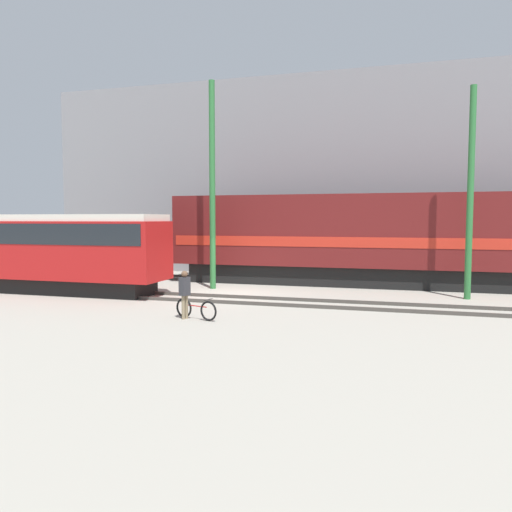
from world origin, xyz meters
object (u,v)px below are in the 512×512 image
object	(u,v)px
person	(185,290)
utility_pole_center	(470,194)
bicycle	(196,309)
utility_pole_left	(212,186)
freight_locomotive	(377,238)
streetcar	(51,248)

from	to	relation	value
person	utility_pole_center	distance (m)	12.51
bicycle	utility_pole_left	bearing A→B (deg)	106.76
freight_locomotive	streetcar	world-z (taller)	freight_locomotive
person	streetcar	bearing A→B (deg)	155.03
freight_locomotive	utility_pole_left	distance (m)	8.58
streetcar	person	world-z (taller)	streetcar
streetcar	utility_pole_center	xyz separation A→B (m)	(18.08, 3.23, 2.37)
freight_locomotive	streetcar	bearing A→B (deg)	-155.52
freight_locomotive	person	size ratio (longest dim) A/B	12.68
person	bicycle	bearing A→B (deg)	4.62
bicycle	utility_pole_center	bearing A→B (deg)	37.42
utility_pole_left	utility_pole_center	size ratio (longest dim) A/B	1.12
freight_locomotive	utility_pole_left	size ratio (longest dim) A/B	2.09
bicycle	streetcar	bearing A→B (deg)	156.19
freight_locomotive	person	distance (m)	11.96
bicycle	utility_pole_center	world-z (taller)	utility_pole_center
streetcar	bicycle	distance (m)	9.76
person	freight_locomotive	bearing A→B (deg)	60.85
streetcar	utility_pole_center	bearing A→B (deg)	10.12
utility_pole_center	person	bearing A→B (deg)	-143.60
freight_locomotive	utility_pole_center	distance (m)	5.45
bicycle	utility_pole_center	xyz separation A→B (m)	(9.29, 7.11, 4.07)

